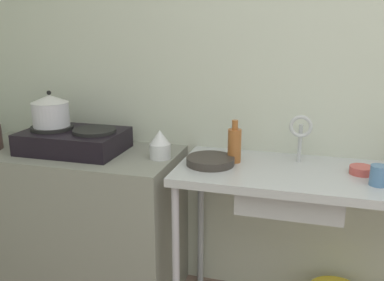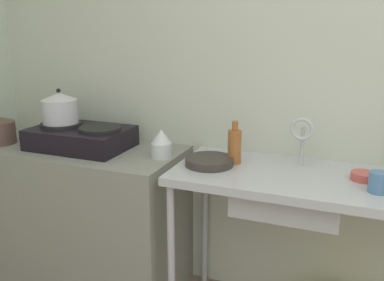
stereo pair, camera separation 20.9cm
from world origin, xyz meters
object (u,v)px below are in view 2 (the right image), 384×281
(stove, at_px, (81,137))
(small_bowl_on_drainboard, at_px, (363,176))
(pot_on_left_burner, at_px, (60,108))
(cup_by_rack, at_px, (378,182))
(faucet, at_px, (302,134))
(bottle_by_sink, at_px, (235,146))
(sink_basin, at_px, (288,194))
(percolator, at_px, (161,144))
(frying_pan, at_px, (209,161))

(stove, bearing_deg, small_bowl_on_drainboard, 1.43)
(pot_on_left_burner, height_order, cup_by_rack, pot_on_left_burner)
(faucet, xyz_separation_m, bottle_by_sink, (-0.31, -0.06, -0.08))
(pot_on_left_burner, xyz_separation_m, bottle_by_sink, (1.01, 0.05, -0.13))
(pot_on_left_burner, xyz_separation_m, faucet, (1.32, 0.11, -0.05))
(cup_by_rack, height_order, small_bowl_on_drainboard, cup_by_rack)
(stove, height_order, sink_basin, stove)
(percolator, relative_size, faucet, 0.60)
(sink_basin, bearing_deg, stove, 177.61)
(pot_on_left_burner, xyz_separation_m, sink_basin, (1.30, -0.05, -0.30))
(sink_basin, xyz_separation_m, bottle_by_sink, (-0.29, 0.10, 0.17))
(cup_by_rack, relative_size, bottle_by_sink, 0.41)
(sink_basin, bearing_deg, frying_pan, 176.13)
(stove, xyz_separation_m, bottle_by_sink, (0.88, 0.05, 0.03))
(frying_pan, relative_size, small_bowl_on_drainboard, 2.18)
(stove, distance_m, pot_on_left_burner, 0.20)
(faucet, distance_m, frying_pan, 0.46)
(stove, distance_m, faucet, 1.20)
(small_bowl_on_drainboard, bearing_deg, percolator, -178.15)
(stove, bearing_deg, pot_on_left_burner, -180.00)
(pot_on_left_burner, distance_m, frying_pan, 0.92)
(small_bowl_on_drainboard, bearing_deg, faucet, 166.22)
(cup_by_rack, height_order, bottle_by_sink, bottle_by_sink)
(cup_by_rack, bearing_deg, percolator, 174.36)
(cup_by_rack, bearing_deg, stove, 176.38)
(cup_by_rack, bearing_deg, small_bowl_on_drainboard, 112.04)
(small_bowl_on_drainboard, distance_m, bottle_by_sink, 0.61)
(frying_pan, distance_m, small_bowl_on_drainboard, 0.71)
(percolator, relative_size, bottle_by_sink, 0.70)
(pot_on_left_burner, height_order, sink_basin, pot_on_left_burner)
(small_bowl_on_drainboard, bearing_deg, sink_basin, -164.70)
(pot_on_left_burner, xyz_separation_m, small_bowl_on_drainboard, (1.61, 0.04, -0.20))
(bottle_by_sink, bearing_deg, cup_by_rack, -12.81)
(frying_pan, bearing_deg, cup_by_rack, -5.62)
(stove, xyz_separation_m, small_bowl_on_drainboard, (1.48, 0.04, -0.04))
(percolator, bearing_deg, stove, -179.41)
(faucet, xyz_separation_m, cup_by_rack, (0.34, -0.20, -0.13))
(sink_basin, height_order, cup_by_rack, cup_by_rack)
(frying_pan, distance_m, bottle_by_sink, 0.15)
(sink_basin, distance_m, bottle_by_sink, 0.35)
(faucet, height_order, bottle_by_sink, faucet)
(pot_on_left_burner, height_order, percolator, pot_on_left_burner)
(sink_basin, bearing_deg, faucet, 80.60)
(sink_basin, relative_size, frying_pan, 1.99)
(stove, xyz_separation_m, frying_pan, (0.77, -0.02, -0.04))
(small_bowl_on_drainboard, height_order, bottle_by_sink, bottle_by_sink)
(pot_on_left_burner, height_order, bottle_by_sink, pot_on_left_burner)
(faucet, relative_size, bottle_by_sink, 1.16)
(stove, xyz_separation_m, cup_by_rack, (1.53, -0.10, -0.02))
(sink_basin, bearing_deg, small_bowl_on_drainboard, 15.30)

